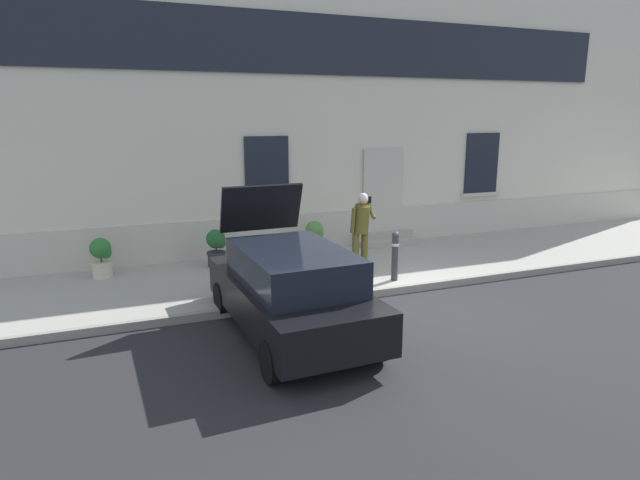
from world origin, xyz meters
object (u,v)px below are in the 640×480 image
at_px(hatchback_car_black, 291,289).
at_px(bollard_near_person, 395,254).
at_px(person_on_phone, 361,226).
at_px(planter_olive, 315,237).
at_px(planter_cream, 102,257).
at_px(planter_charcoal, 217,247).

relative_size(hatchback_car_black, bollard_near_person, 3.94).
relative_size(hatchback_car_black, person_on_phone, 2.36).
height_order(hatchback_car_black, planter_olive, hatchback_car_black).
height_order(planter_cream, planter_charcoal, same).
relative_size(hatchback_car_black, planter_charcoal, 4.79).
bearing_deg(hatchback_car_black, planter_olive, 63.98).
height_order(hatchback_car_black, planter_charcoal, hatchback_car_black).
bearing_deg(planter_cream, bollard_near_person, -23.71).
bearing_deg(bollard_near_person, planter_olive, 107.30).
distance_m(person_on_phone, planter_cream, 5.62).
bearing_deg(person_on_phone, hatchback_car_black, -118.80).
bearing_deg(planter_olive, hatchback_car_black, -116.02).
relative_size(hatchback_car_black, planter_cream, 4.79).
bearing_deg(person_on_phone, planter_olive, 122.15).
distance_m(planter_charcoal, planter_olive, 2.45).
relative_size(planter_cream, planter_olive, 1.00).
bearing_deg(hatchback_car_black, person_on_phone, 45.89).
bearing_deg(planter_charcoal, planter_cream, 179.40).
bearing_deg(planter_cream, hatchback_car_black, -55.61).
relative_size(person_on_phone, planter_cream, 2.03).
xyz_separation_m(planter_cream, planter_olive, (4.90, 0.07, 0.00)).
bearing_deg(planter_charcoal, person_on_phone, -27.14).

